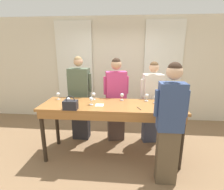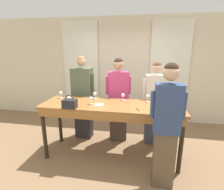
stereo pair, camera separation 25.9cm
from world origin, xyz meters
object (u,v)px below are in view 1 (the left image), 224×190
at_px(wine_glass_front_mid, 68,100).
at_px(wine_glass_near_host, 58,94).
at_px(wine_glass_center_mid, 156,98).
at_px(wine_glass_back_mid, 167,99).
at_px(tasting_bar, 111,111).
at_px(wine_glass_center_right, 91,99).
at_px(wine_glass_front_left, 159,101).
at_px(guest_olive_jacket, 80,99).
at_px(wine_glass_back_left, 147,96).
at_px(wine_bottle, 172,95).
at_px(guest_pink_top, 116,99).
at_px(wine_glass_center_left, 178,100).
at_px(guest_cream_sweater, 152,102).
at_px(wine_glass_back_right, 122,95).
at_px(host_pouring, 170,123).
at_px(handbag, 70,105).
at_px(wine_glass_front_right, 94,95).

distance_m(wine_glass_front_mid, wine_glass_near_host, 0.45).
height_order(wine_glass_center_mid, wine_glass_back_mid, same).
relative_size(tasting_bar, wine_glass_center_right, 18.19).
bearing_deg(wine_glass_front_left, guest_olive_jacket, 156.77).
bearing_deg(wine_glass_back_left, wine_glass_front_mid, -165.27).
bearing_deg(wine_bottle, wine_glass_back_mid, -122.41).
relative_size(wine_bottle, wine_glass_center_mid, 2.33).
bearing_deg(guest_pink_top, wine_glass_front_mid, -137.52).
distance_m(wine_glass_center_left, wine_glass_center_mid, 0.38).
bearing_deg(guest_pink_top, guest_cream_sweater, 0.00).
height_order(wine_glass_back_left, wine_glass_back_right, same).
bearing_deg(wine_glass_back_left, host_pouring, -74.33).
bearing_deg(wine_glass_back_right, wine_glass_center_right, -148.65).
height_order(tasting_bar, wine_glass_center_mid, wine_glass_center_mid).
distance_m(wine_bottle, guest_pink_top, 1.13).
height_order(handbag, wine_glass_front_right, handbag).
bearing_deg(wine_glass_back_mid, wine_glass_near_host, 177.16).
relative_size(wine_glass_front_right, guest_olive_jacket, 0.07).
bearing_deg(wine_bottle, wine_glass_front_left, -127.89).
bearing_deg(wine_glass_front_mid, wine_glass_back_right, 22.10).
bearing_deg(wine_glass_front_left, tasting_bar, 178.22).
xyz_separation_m(wine_glass_center_right, wine_glass_back_mid, (1.34, 0.17, -0.00)).
bearing_deg(wine_glass_center_left, wine_bottle, 101.31).
distance_m(wine_glass_front_mid, wine_glass_center_mid, 1.56).
xyz_separation_m(wine_glass_back_mid, wine_glass_back_right, (-0.81, 0.16, 0.00)).
height_order(tasting_bar, host_pouring, host_pouring).
relative_size(wine_glass_center_right, wine_glass_back_mid, 1.00).
bearing_deg(wine_glass_front_left, wine_glass_center_left, 20.81).
height_order(tasting_bar, wine_glass_center_left, wine_glass_center_left).
bearing_deg(wine_glass_near_host, wine_glass_back_right, 2.53).
bearing_deg(wine_glass_back_mid, wine_glass_front_right, 173.41).
distance_m(guest_pink_top, host_pouring, 1.48).
relative_size(wine_glass_back_left, wine_glass_near_host, 1.00).
bearing_deg(wine_glass_front_mid, wine_glass_near_host, 134.17).
xyz_separation_m(wine_glass_front_right, wine_glass_back_mid, (1.36, -0.16, -0.00)).
distance_m(wine_glass_near_host, guest_cream_sweater, 1.92).
bearing_deg(wine_glass_back_right, guest_cream_sweater, 29.26).
xyz_separation_m(wine_glass_front_right, host_pouring, (1.26, -0.87, -0.16)).
bearing_deg(tasting_bar, guest_cream_sweater, 39.22).
relative_size(handbag, guest_pink_top, 0.13).
distance_m(tasting_bar, wine_glass_back_left, 0.74).
xyz_separation_m(wine_glass_center_left, guest_olive_jacket, (-1.91, 0.55, -0.20)).
bearing_deg(wine_bottle, tasting_bar, -162.73).
height_order(wine_glass_front_mid, guest_cream_sweater, guest_cream_sweater).
xyz_separation_m(wine_glass_back_mid, wine_glass_near_host, (-2.05, 0.10, 0.00)).
xyz_separation_m(wine_glass_front_mid, wine_glass_center_mid, (1.54, 0.26, 0.00)).
distance_m(wine_bottle, wine_glass_back_left, 0.47).
bearing_deg(guest_olive_jacket, wine_glass_near_host, -128.31).
relative_size(wine_glass_front_left, guest_olive_jacket, 0.07).
relative_size(tasting_bar, wine_bottle, 7.81).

